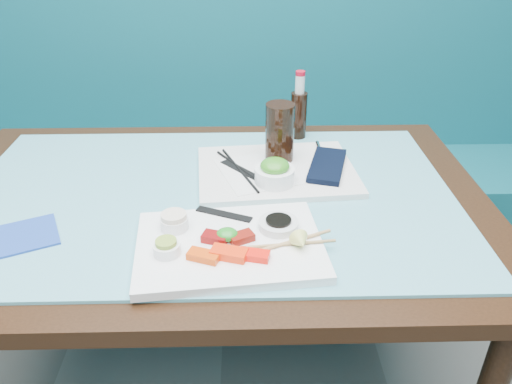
{
  "coord_description": "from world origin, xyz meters",
  "views": [
    {
      "loc": [
        0.09,
        0.38,
        1.39
      ],
      "look_at": [
        0.12,
        1.39,
        0.8
      ],
      "focal_mm": 35.0,
      "sensor_mm": 36.0,
      "label": 1
    }
  ],
  "objects_px": {
    "seaweed_bowl": "(275,175)",
    "cola_glass": "(280,133)",
    "booth_bench": "(224,172)",
    "blue_napkin": "(27,235)",
    "sashimi_plate": "(230,246)",
    "serving_tray": "(277,171)",
    "dining_table": "(211,224)",
    "cola_bottle_body": "(299,115)"
  },
  "relations": [
    {
      "from": "seaweed_bowl",
      "to": "cola_glass",
      "type": "height_order",
      "value": "cola_glass"
    },
    {
      "from": "booth_bench",
      "to": "blue_napkin",
      "type": "distance_m",
      "value": 1.15
    },
    {
      "from": "booth_bench",
      "to": "sashimi_plate",
      "type": "xyz_separation_m",
      "value": [
        0.06,
        -1.07,
        0.39
      ]
    },
    {
      "from": "sashimi_plate",
      "to": "serving_tray",
      "type": "xyz_separation_m",
      "value": [
        0.12,
        0.33,
        -0.0
      ]
    },
    {
      "from": "seaweed_bowl",
      "to": "cola_glass",
      "type": "distance_m",
      "value": 0.14
    },
    {
      "from": "booth_bench",
      "to": "cola_glass",
      "type": "relative_size",
      "value": 18.72
    },
    {
      "from": "dining_table",
      "to": "cola_bottle_body",
      "type": "relative_size",
      "value": 9.98
    },
    {
      "from": "seaweed_bowl",
      "to": "cola_glass",
      "type": "xyz_separation_m",
      "value": [
        0.02,
        0.13,
        0.06
      ]
    },
    {
      "from": "sashimi_plate",
      "to": "cola_glass",
      "type": "bearing_deg",
      "value": 65.98
    },
    {
      "from": "booth_bench",
      "to": "blue_napkin",
      "type": "bearing_deg",
      "value": -111.04
    },
    {
      "from": "booth_bench",
      "to": "cola_glass",
      "type": "xyz_separation_m",
      "value": [
        0.19,
        -0.68,
        0.48
      ]
    },
    {
      "from": "cola_bottle_body",
      "to": "dining_table",
      "type": "bearing_deg",
      "value": -126.48
    },
    {
      "from": "sashimi_plate",
      "to": "serving_tray",
      "type": "distance_m",
      "value": 0.36
    },
    {
      "from": "serving_tray",
      "to": "blue_napkin",
      "type": "bearing_deg",
      "value": -158.74
    },
    {
      "from": "dining_table",
      "to": "cola_glass",
      "type": "relative_size",
      "value": 8.73
    },
    {
      "from": "seaweed_bowl",
      "to": "cola_glass",
      "type": "bearing_deg",
      "value": 81.25
    },
    {
      "from": "dining_table",
      "to": "seaweed_bowl",
      "type": "height_order",
      "value": "seaweed_bowl"
    },
    {
      "from": "cola_bottle_body",
      "to": "seaweed_bowl",
      "type": "bearing_deg",
      "value": -105.88
    },
    {
      "from": "dining_table",
      "to": "seaweed_bowl",
      "type": "xyz_separation_m",
      "value": [
        0.17,
        0.03,
        0.13
      ]
    },
    {
      "from": "sashimi_plate",
      "to": "seaweed_bowl",
      "type": "xyz_separation_m",
      "value": [
        0.11,
        0.26,
        0.03
      ]
    },
    {
      "from": "cola_glass",
      "to": "blue_napkin",
      "type": "distance_m",
      "value": 0.67
    },
    {
      "from": "booth_bench",
      "to": "cola_bottle_body",
      "type": "bearing_deg",
      "value": -62.66
    },
    {
      "from": "dining_table",
      "to": "cola_glass",
      "type": "xyz_separation_m",
      "value": [
        0.19,
        0.16,
        0.19
      ]
    },
    {
      "from": "booth_bench",
      "to": "serving_tray",
      "type": "xyz_separation_m",
      "value": [
        0.18,
        -0.74,
        0.39
      ]
    },
    {
      "from": "dining_table",
      "to": "seaweed_bowl",
      "type": "distance_m",
      "value": 0.21
    },
    {
      "from": "booth_bench",
      "to": "cola_bottle_body",
      "type": "height_order",
      "value": "booth_bench"
    },
    {
      "from": "dining_table",
      "to": "blue_napkin",
      "type": "bearing_deg",
      "value": -156.19
    },
    {
      "from": "sashimi_plate",
      "to": "serving_tray",
      "type": "bearing_deg",
      "value": 64.73
    },
    {
      "from": "sashimi_plate",
      "to": "serving_tray",
      "type": "height_order",
      "value": "sashimi_plate"
    },
    {
      "from": "booth_bench",
      "to": "seaweed_bowl",
      "type": "distance_m",
      "value": 0.93
    },
    {
      "from": "serving_tray",
      "to": "booth_bench",
      "type": "bearing_deg",
      "value": 98.67
    },
    {
      "from": "dining_table",
      "to": "cola_glass",
      "type": "distance_m",
      "value": 0.31
    },
    {
      "from": "sashimi_plate",
      "to": "seaweed_bowl",
      "type": "height_order",
      "value": "seaweed_bowl"
    },
    {
      "from": "cola_glass",
      "to": "blue_napkin",
      "type": "xyz_separation_m",
      "value": [
        -0.57,
        -0.33,
        -0.09
      ]
    },
    {
      "from": "serving_tray",
      "to": "sashimi_plate",
      "type": "bearing_deg",
      "value": -114.22
    },
    {
      "from": "dining_table",
      "to": "blue_napkin",
      "type": "distance_m",
      "value": 0.44
    },
    {
      "from": "serving_tray",
      "to": "seaweed_bowl",
      "type": "relative_size",
      "value": 4.08
    },
    {
      "from": "dining_table",
      "to": "blue_napkin",
      "type": "height_order",
      "value": "blue_napkin"
    },
    {
      "from": "seaweed_bowl",
      "to": "sashimi_plate",
      "type": "bearing_deg",
      "value": -112.69
    },
    {
      "from": "dining_table",
      "to": "sashimi_plate",
      "type": "height_order",
      "value": "sashimi_plate"
    },
    {
      "from": "cola_glass",
      "to": "blue_napkin",
      "type": "bearing_deg",
      "value": -150.12
    },
    {
      "from": "booth_bench",
      "to": "cola_bottle_body",
      "type": "distance_m",
      "value": 0.72
    }
  ]
}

